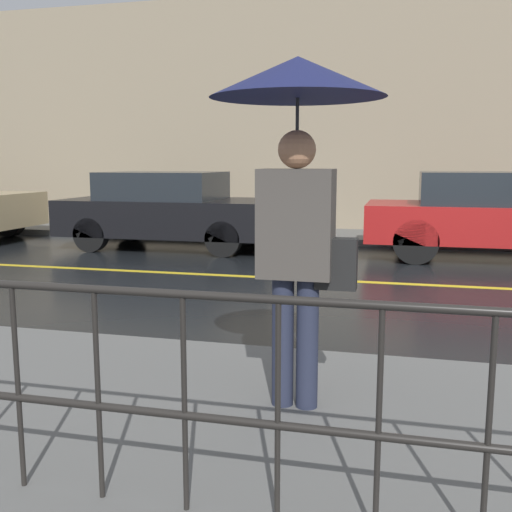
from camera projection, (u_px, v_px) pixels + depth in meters
The scene contains 8 objects.
ground_plane at pixel (444, 286), 7.86m from camera, with size 80.00×80.00×0.00m, color black.
sidewalk_near at pixel (496, 449), 3.26m from camera, with size 28.00×2.58×0.13m.
sidewalk_far at pixel (431, 239), 12.09m from camera, with size 28.00×1.84×0.13m.
lane_marking at pixel (444, 286), 7.86m from camera, with size 25.20×0.12×0.01m.
building_storefront at pixel (435, 113), 12.72m from camera, with size 28.00×0.30×5.27m.
pedestrian at pixel (298, 137), 3.44m from camera, with size 1.01×1.01×2.07m.
car_black at pixel (170, 209), 11.24m from camera, with size 4.04×1.82×1.43m.
car_red at pixel (497, 215), 9.85m from camera, with size 4.32×1.73×1.45m.
Camera 1 is at (-0.53, -8.08, 1.61)m, focal length 42.00 mm.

